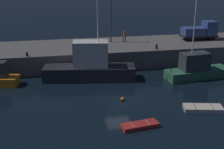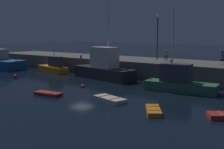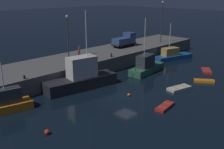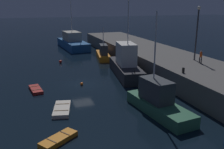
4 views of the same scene
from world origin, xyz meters
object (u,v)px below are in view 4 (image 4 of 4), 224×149
Objects in this scene: fishing_boat_white at (126,64)px; mooring_buoy_mid at (82,84)px; fishing_trawler_green at (158,101)px; lamp_post_west at (197,29)px; bollard_west at (183,70)px; fishing_boat_black at (103,54)px; rowboat_white_mid at (36,89)px; bollard_central at (124,47)px; dockworker at (201,56)px; mooring_buoy_near at (60,62)px; dinghy_red_small at (62,109)px; dinghy_orange_near at (59,139)px; fishing_trawler_red at (73,42)px.

fishing_boat_white is 28.49× the size of mooring_buoy_mid.
lamp_post_west reaches higher than fishing_trawler_green.
bollard_west is (6.85, 9.93, 2.60)m from mooring_buoy_mid.
fishing_trawler_green is at bearing -5.32° from fishing_boat_black.
bollard_central is at bearing 123.06° from rowboat_white_mid.
dockworker is at bearing 21.14° from bollard_central.
rowboat_white_mid is 6.12× the size of mooring_buoy_near.
fishing_boat_black is at bearing 174.68° from fishing_trawler_green.
fishing_boat_black is at bearing -152.76° from lamp_post_west.
lamp_post_west is at bearing 27.24° from fishing_boat_black.
dockworker is (-6.63, 9.79, 2.29)m from fishing_trawler_green.
rowboat_white_mid is at bearing -42.00° from fishing_boat_black.
fishing_boat_white is 23.54× the size of bollard_central.
dinghy_red_small is at bearing -7.76° from mooring_buoy_near.
dinghy_orange_near is 5.16× the size of bollard_west.
dockworker is at bearing 52.41° from fishing_boat_white.
fishing_trawler_red is 34.85m from dinghy_red_small.
dinghy_red_small is at bearing -12.49° from fishing_trawler_red.
bollard_west is (5.10, -5.31, -3.88)m from lamp_post_west.
dinghy_red_small is (-5.46, 1.07, -0.01)m from dinghy_orange_near.
fishing_trawler_green is at bearing -55.89° from dockworker.
rowboat_white_mid is (-12.17, -0.98, -0.02)m from dinghy_orange_near.
fishing_trawler_green is 5.62× the size of dockworker.
fishing_trawler_red is at bearing -162.34° from bollard_central.
lamp_post_west is (28.82, 11.20, 5.33)m from fishing_trawler_red.
bollard_west is (33.93, 5.89, 1.45)m from fishing_trawler_red.
mooring_buoy_mid is (-12.39, 4.55, 0.01)m from dinghy_orange_near.
fishing_boat_black is at bearing 178.62° from fishing_boat_white.
fishing_trawler_green is 19.79× the size of bollard_central.
bollard_central is at bearing 147.27° from dinghy_orange_near.
mooring_buoy_mid is 0.23× the size of dockworker.
fishing_trawler_red is 24.75× the size of mooring_buoy_near.
dinghy_red_small is (9.32, -10.40, -1.45)m from fishing_boat_white.
dockworker reaches higher than bollard_west.
fishing_boat_black is 8.01m from mooring_buoy_near.
mooring_buoy_near is (-20.03, 2.73, 0.08)m from dinghy_red_small.
lamp_post_west is at bearing 129.54° from fishing_trawler_green.
fishing_boat_black is at bearing 95.83° from mooring_buoy_near.
fishing_boat_white is at bearing -20.39° from bollard_central.
fishing_boat_white is 11.54m from fishing_boat_black.
fishing_trawler_green is 23.95× the size of mooring_buoy_mid.
bollard_central is at bearing 166.80° from fishing_trawler_green.
lamp_post_west reaches higher than dinghy_orange_near.
fishing_trawler_green is (37.34, 0.89, -0.19)m from fishing_trawler_red.
dinghy_red_small is 20.49m from lamp_post_west.
fishing_boat_white is at bearing -161.89° from bollard_west.
dinghy_orange_near reaches higher than rowboat_white_mid.
lamp_post_west reaches higher than bollard_central.
rowboat_white_mid is at bearing -94.21° from lamp_post_west.
fishing_boat_white is 18.76m from dinghy_orange_near.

